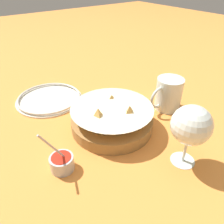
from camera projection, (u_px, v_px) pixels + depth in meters
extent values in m
plane|color=orange|center=(101.00, 128.00, 0.66)|extent=(4.00, 4.00, 0.00)
cylinder|color=olive|center=(112.00, 122.00, 0.65)|extent=(0.24, 0.24, 0.04)
cone|color=beige|center=(112.00, 117.00, 0.64)|extent=(0.24, 0.24, 0.07)
cylinder|color=#3D842D|center=(112.00, 122.00, 0.65)|extent=(0.18, 0.18, 0.01)
pyramid|color=gold|center=(98.00, 119.00, 0.60)|extent=(0.08, 0.09, 0.07)
pyramid|color=gold|center=(129.00, 116.00, 0.61)|extent=(0.07, 0.06, 0.07)
pyramid|color=gold|center=(112.00, 103.00, 0.68)|extent=(0.08, 0.06, 0.06)
cylinder|color=#B7B7BC|center=(62.00, 163.00, 0.52)|extent=(0.06, 0.06, 0.04)
cylinder|color=red|center=(62.00, 161.00, 0.52)|extent=(0.05, 0.05, 0.03)
cylinder|color=#B7B7BC|center=(55.00, 149.00, 0.49)|extent=(0.06, 0.01, 0.11)
cylinder|color=silver|center=(182.00, 160.00, 0.55)|extent=(0.06, 0.06, 0.00)
cylinder|color=silver|center=(185.00, 150.00, 0.53)|extent=(0.01, 0.01, 0.07)
sphere|color=silver|center=(191.00, 125.00, 0.49)|extent=(0.09, 0.09, 0.09)
sphere|color=#E5B77F|center=(190.00, 129.00, 0.49)|extent=(0.06, 0.06, 0.06)
cylinder|color=silver|center=(169.00, 94.00, 0.73)|extent=(0.09, 0.09, 0.11)
cylinder|color=gold|center=(168.00, 97.00, 0.73)|extent=(0.07, 0.07, 0.08)
torus|color=silver|center=(159.00, 98.00, 0.70)|extent=(0.07, 0.01, 0.07)
cylinder|color=silver|center=(49.00, 99.00, 0.80)|extent=(0.24, 0.24, 0.01)
torus|color=silver|center=(49.00, 97.00, 0.79)|extent=(0.23, 0.23, 0.01)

